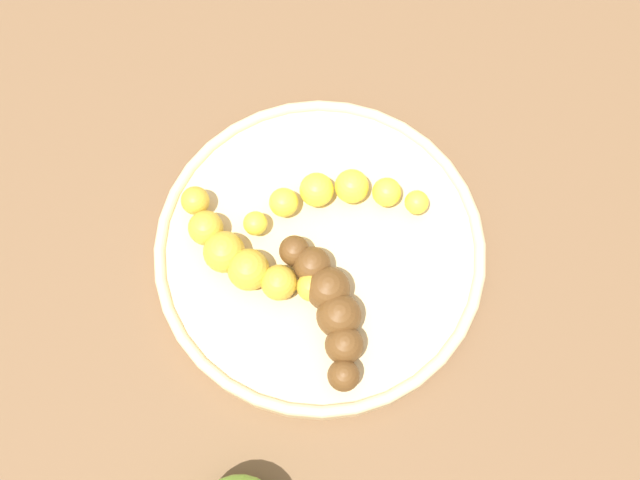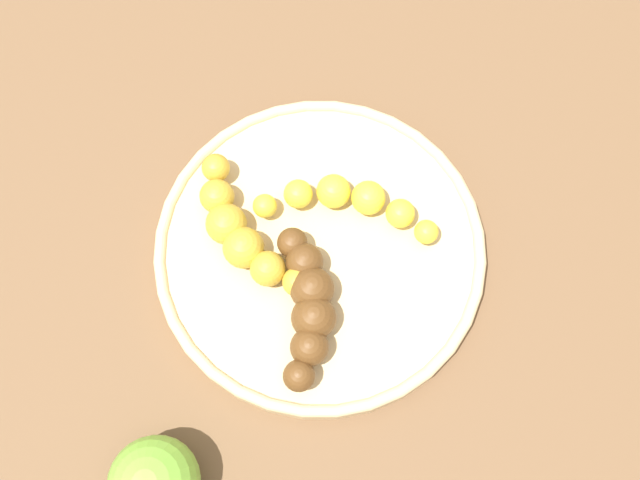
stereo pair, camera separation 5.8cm
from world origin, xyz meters
name	(u,v)px [view 2 (the right image)]	position (x,y,z in m)	size (l,w,h in m)	color
ground_plane	(320,254)	(0.00, 0.00, 0.00)	(2.40, 2.40, 0.00)	brown
fruit_bowl	(320,250)	(0.00, 0.00, 0.01)	(0.28, 0.28, 0.02)	#D1B784
banana_yellow	(349,202)	(0.03, -0.03, 0.03)	(0.07, 0.15, 0.03)	yellow
banana_spotted	(241,233)	(0.01, 0.06, 0.04)	(0.13, 0.09, 0.03)	gold
banana_overripe	(308,303)	(-0.05, 0.01, 0.04)	(0.14, 0.05, 0.04)	#593819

